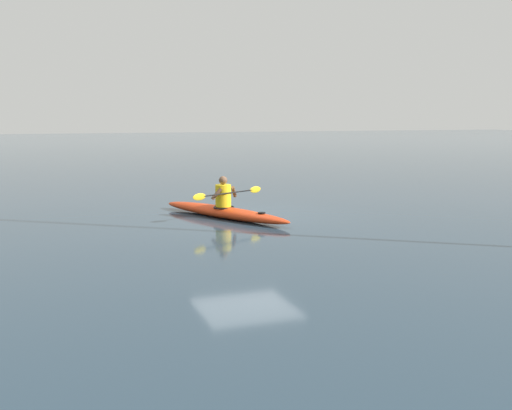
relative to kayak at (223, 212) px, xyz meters
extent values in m
plane|color=#283D4C|center=(-0.64, -0.13, -0.14)|extent=(160.00, 160.00, 0.00)
ellipsoid|color=red|center=(0.00, 0.00, 0.00)|extent=(2.47, 4.20, 0.28)
torus|color=black|center=(-0.01, 0.01, 0.12)|extent=(0.71, 0.71, 0.04)
cylinder|color=black|center=(-0.58, 1.18, 0.13)|extent=(0.18, 0.18, 0.02)
cylinder|color=yellow|center=(0.00, -0.01, 0.42)|extent=(0.40, 0.40, 0.55)
sphere|color=brown|center=(0.00, -0.01, 0.80)|extent=(0.21, 0.21, 0.21)
cylinder|color=black|center=(-0.09, 0.17, 0.50)|extent=(1.74, 0.88, 0.03)
ellipsoid|color=gold|center=(-0.95, -0.25, 0.50)|extent=(0.38, 0.21, 0.17)
ellipsoid|color=gold|center=(0.78, 0.60, 0.50)|extent=(0.38, 0.21, 0.17)
cylinder|color=brown|center=(-0.30, -0.06, 0.49)|extent=(0.23, 0.28, 0.34)
cylinder|color=brown|center=(0.23, 0.20, 0.49)|extent=(0.32, 0.14, 0.34)
camera|label=1|loc=(4.22, 13.85, 2.37)|focal=40.79mm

